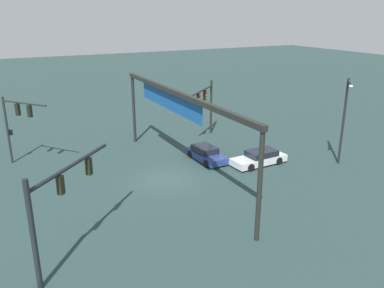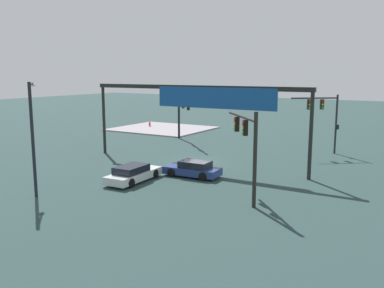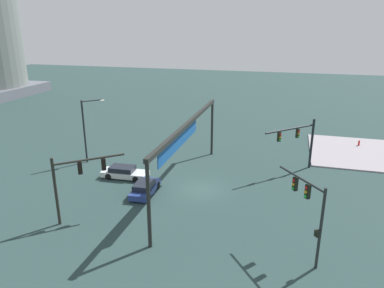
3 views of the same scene
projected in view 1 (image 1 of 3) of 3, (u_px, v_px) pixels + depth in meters
name	position (u px, v px, depth m)	size (l,w,h in m)	color
ground_plane	(165.00, 180.00, 30.08)	(188.32, 188.32, 0.00)	#273D3B
traffic_signal_near_corner	(16.00, 119.00, 31.82)	(3.97, 2.93, 5.68)	#212526
traffic_signal_opposite_side	(206.00, 100.00, 39.20)	(3.80, 4.30, 5.57)	black
traffic_signal_cross_street	(56.00, 198.00, 18.78)	(4.87, 4.88, 5.50)	black
streetlamp_curved_arm	(345.00, 115.00, 31.76)	(2.05, 1.97, 7.18)	black
overhead_sign_gantry	(176.00, 104.00, 29.39)	(20.35, 0.43, 6.70)	black
sedan_car_approaching	(206.00, 154.00, 33.92)	(4.33, 2.02, 1.21)	navy
sedan_car_waiting_far	(259.00, 158.00, 32.99)	(2.05, 4.85, 1.21)	silver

